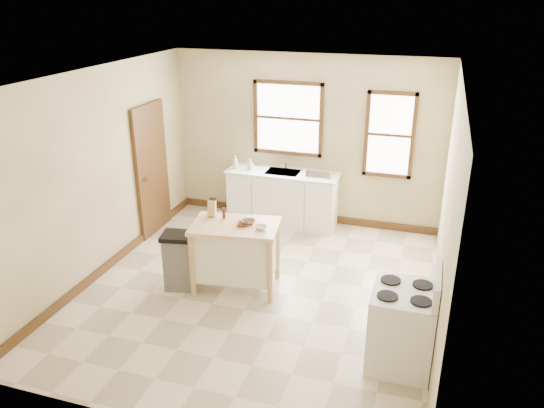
{
  "coord_description": "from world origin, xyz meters",
  "views": [
    {
      "loc": [
        2.02,
        -5.76,
        3.72
      ],
      "look_at": [
        0.08,
        0.4,
        1.09
      ],
      "focal_mm": 35.0,
      "sensor_mm": 36.0,
      "label": 1
    }
  ],
  "objects_px": {
    "pepper_grinder": "(224,213)",
    "bowl_c": "(261,227)",
    "knife_block": "(212,209)",
    "bowl_b": "(248,222)",
    "trash_bin": "(179,261)",
    "kitchen_island": "(236,256)",
    "gas_stove": "(403,317)",
    "soap_bottle_b": "(250,164)",
    "soap_bottle_a": "(235,162)",
    "dish_rack": "(320,172)",
    "bowl_a": "(243,224)"
  },
  "relations": [
    {
      "from": "knife_block",
      "to": "bowl_a",
      "type": "distance_m",
      "value": 0.52
    },
    {
      "from": "dish_rack",
      "to": "soap_bottle_a",
      "type": "bearing_deg",
      "value": 176.08
    },
    {
      "from": "bowl_b",
      "to": "gas_stove",
      "type": "relative_size",
      "value": 0.16
    },
    {
      "from": "gas_stove",
      "to": "kitchen_island",
      "type": "bearing_deg",
      "value": 156.87
    },
    {
      "from": "soap_bottle_a",
      "to": "bowl_b",
      "type": "xyz_separation_m",
      "value": [
        0.96,
        -2.03,
        -0.1
      ]
    },
    {
      "from": "bowl_b",
      "to": "trash_bin",
      "type": "distance_m",
      "value": 1.07
    },
    {
      "from": "bowl_a",
      "to": "bowl_c",
      "type": "xyz_separation_m",
      "value": [
        0.26,
        -0.04,
        0.0
      ]
    },
    {
      "from": "kitchen_island",
      "to": "bowl_c",
      "type": "height_order",
      "value": "bowl_c"
    },
    {
      "from": "pepper_grinder",
      "to": "soap_bottle_b",
      "type": "bearing_deg",
      "value": 99.83
    },
    {
      "from": "dish_rack",
      "to": "bowl_b",
      "type": "relative_size",
      "value": 2.41
    },
    {
      "from": "dish_rack",
      "to": "trash_bin",
      "type": "bearing_deg",
      "value": -125.63
    },
    {
      "from": "soap_bottle_a",
      "to": "dish_rack",
      "type": "xyz_separation_m",
      "value": [
        1.43,
        0.07,
        -0.06
      ]
    },
    {
      "from": "pepper_grinder",
      "to": "trash_bin",
      "type": "bearing_deg",
      "value": -142.86
    },
    {
      "from": "kitchen_island",
      "to": "bowl_b",
      "type": "xyz_separation_m",
      "value": [
        0.15,
        0.08,
        0.48
      ]
    },
    {
      "from": "knife_block",
      "to": "bowl_c",
      "type": "relative_size",
      "value": 1.37
    },
    {
      "from": "gas_stove",
      "to": "bowl_a",
      "type": "bearing_deg",
      "value": 155.78
    },
    {
      "from": "soap_bottle_a",
      "to": "bowl_b",
      "type": "distance_m",
      "value": 2.25
    },
    {
      "from": "knife_block",
      "to": "pepper_grinder",
      "type": "distance_m",
      "value": 0.19
    },
    {
      "from": "trash_bin",
      "to": "gas_stove",
      "type": "bearing_deg",
      "value": -24.55
    },
    {
      "from": "pepper_grinder",
      "to": "bowl_c",
      "type": "distance_m",
      "value": 0.6
    },
    {
      "from": "bowl_b",
      "to": "soap_bottle_a",
      "type": "bearing_deg",
      "value": 115.34
    },
    {
      "from": "soap_bottle_b",
      "to": "knife_block",
      "type": "relative_size",
      "value": 0.87
    },
    {
      "from": "kitchen_island",
      "to": "pepper_grinder",
      "type": "distance_m",
      "value": 0.59
    },
    {
      "from": "knife_block",
      "to": "pepper_grinder",
      "type": "relative_size",
      "value": 1.33
    },
    {
      "from": "soap_bottle_a",
      "to": "bowl_a",
      "type": "distance_m",
      "value": 2.29
    },
    {
      "from": "bowl_a",
      "to": "trash_bin",
      "type": "distance_m",
      "value": 1.01
    },
    {
      "from": "bowl_b",
      "to": "bowl_c",
      "type": "xyz_separation_m",
      "value": [
        0.21,
        -0.11,
        0.0
      ]
    },
    {
      "from": "kitchen_island",
      "to": "trash_bin",
      "type": "height_order",
      "value": "kitchen_island"
    },
    {
      "from": "dish_rack",
      "to": "pepper_grinder",
      "type": "xyz_separation_m",
      "value": [
        -0.83,
        -2.05,
        0.01
      ]
    },
    {
      "from": "bowl_b",
      "to": "trash_bin",
      "type": "height_order",
      "value": "bowl_b"
    },
    {
      "from": "soap_bottle_b",
      "to": "bowl_b",
      "type": "height_order",
      "value": "soap_bottle_b"
    },
    {
      "from": "soap_bottle_a",
      "to": "soap_bottle_b",
      "type": "height_order",
      "value": "soap_bottle_a"
    },
    {
      "from": "bowl_a",
      "to": "bowl_b",
      "type": "distance_m",
      "value": 0.09
    },
    {
      "from": "bowl_c",
      "to": "knife_block",
      "type": "bearing_deg",
      "value": 164.96
    },
    {
      "from": "soap_bottle_a",
      "to": "bowl_b",
      "type": "bearing_deg",
      "value": -67.34
    },
    {
      "from": "pepper_grinder",
      "to": "bowl_c",
      "type": "bearing_deg",
      "value": -16.82
    },
    {
      "from": "pepper_grinder",
      "to": "bowl_b",
      "type": "relative_size",
      "value": 0.83
    },
    {
      "from": "bowl_a",
      "to": "gas_stove",
      "type": "bearing_deg",
      "value": -24.22
    },
    {
      "from": "soap_bottle_a",
      "to": "dish_rack",
      "type": "bearing_deg",
      "value": 0.23
    },
    {
      "from": "soap_bottle_b",
      "to": "pepper_grinder",
      "type": "height_order",
      "value": "soap_bottle_b"
    },
    {
      "from": "bowl_c",
      "to": "gas_stove",
      "type": "bearing_deg",
      "value": -26.13
    },
    {
      "from": "soap_bottle_a",
      "to": "bowl_c",
      "type": "relative_size",
      "value": 1.53
    },
    {
      "from": "soap_bottle_b",
      "to": "bowl_b",
      "type": "xyz_separation_m",
      "value": [
        0.71,
        -2.06,
        -0.07
      ]
    },
    {
      "from": "soap_bottle_b",
      "to": "trash_bin",
      "type": "bearing_deg",
      "value": -81.55
    },
    {
      "from": "soap_bottle_a",
      "to": "dish_rack",
      "type": "height_order",
      "value": "soap_bottle_a"
    },
    {
      "from": "kitchen_island",
      "to": "gas_stove",
      "type": "relative_size",
      "value": 0.97
    },
    {
      "from": "bowl_b",
      "to": "gas_stove",
      "type": "bearing_deg",
      "value": -26.41
    },
    {
      "from": "kitchen_island",
      "to": "gas_stove",
      "type": "xyz_separation_m",
      "value": [
        2.21,
        -0.95,
        0.12
      ]
    },
    {
      "from": "bowl_a",
      "to": "gas_stove",
      "type": "height_order",
      "value": "gas_stove"
    },
    {
      "from": "knife_block",
      "to": "trash_bin",
      "type": "bearing_deg",
      "value": -140.34
    }
  ]
}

